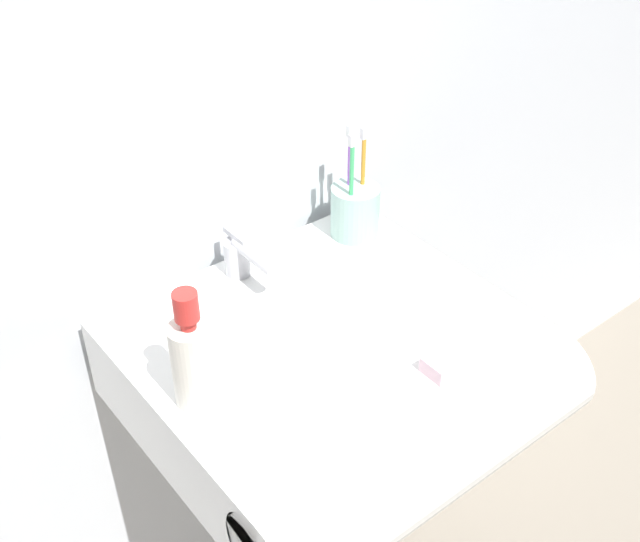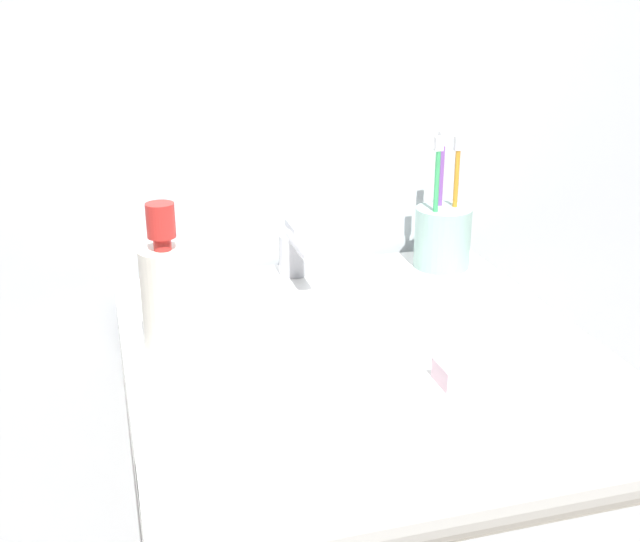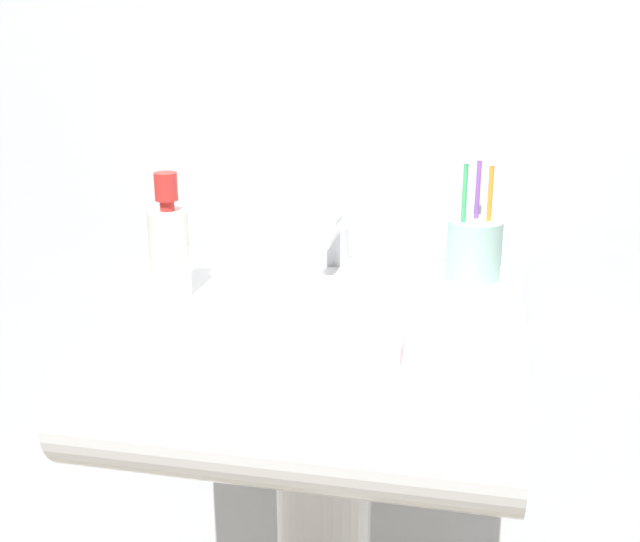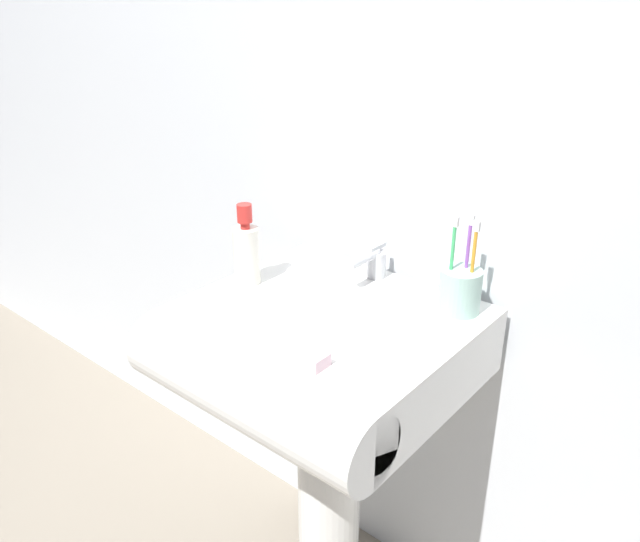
# 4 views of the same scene
# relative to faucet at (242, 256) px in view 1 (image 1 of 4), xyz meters

# --- Properties ---
(wall_back) EXTENTS (5.00, 0.05, 2.40)m
(wall_back) POSITION_rel_faucet_xyz_m (0.02, 0.10, 0.31)
(wall_back) COLOR silver
(wall_back) RESTS_ON ground
(sink_pedestal) EXTENTS (0.14, 0.14, 0.71)m
(sink_pedestal) POSITION_rel_faucet_xyz_m (0.02, -0.17, -0.54)
(sink_pedestal) COLOR white
(sink_pedestal) RESTS_ON ground
(sink_basin) EXTENTS (0.55, 0.53, 0.14)m
(sink_basin) POSITION_rel_faucet_xyz_m (0.02, -0.23, -0.11)
(sink_basin) COLOR white
(sink_basin) RESTS_ON sink_pedestal
(faucet) EXTENTS (0.04, 0.13, 0.08)m
(faucet) POSITION_rel_faucet_xyz_m (0.00, 0.00, 0.00)
(faucet) COLOR #B7B7BC
(faucet) RESTS_ON sink_basin
(toothbrush_cup) EXTENTS (0.08, 0.08, 0.20)m
(toothbrush_cup) POSITION_rel_faucet_xyz_m (0.22, -0.01, 0.01)
(toothbrush_cup) COLOR #99BFB2
(toothbrush_cup) RESTS_ON sink_basin
(soap_bottle) EXTENTS (0.06, 0.06, 0.18)m
(soap_bottle) POSITION_rel_faucet_xyz_m (-0.20, -0.19, 0.03)
(soap_bottle) COLOR silver
(soap_bottle) RESTS_ON sink_basin
(bar_soap) EXTENTS (0.08, 0.04, 0.02)m
(bar_soap) POSITION_rel_faucet_xyz_m (0.11, -0.35, -0.03)
(bar_soap) COLOR silver
(bar_soap) RESTS_ON sink_basin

